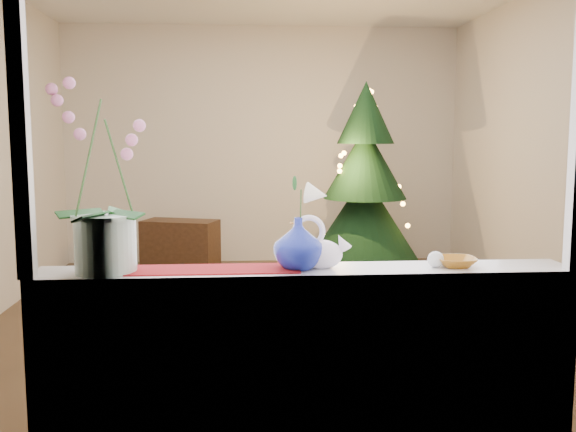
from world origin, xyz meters
The scene contains 16 objects.
ground centered at (0.00, 0.00, 0.00)m, with size 5.00×5.00×0.00m, color #382717.
wall_back centered at (0.00, 2.50, 1.35)m, with size 4.50×0.10×2.70m, color beige.
wall_front centered at (0.00, -2.50, 1.35)m, with size 4.50×0.10×2.70m, color beige.
wall_right centered at (2.25, 0.00, 1.35)m, with size 0.10×5.00×2.70m, color beige.
window_apron centered at (0.00, -2.46, 0.44)m, with size 2.20×0.08×0.88m, color white.
windowsill centered at (0.00, -2.37, 0.90)m, with size 2.20×0.26×0.04m, color white.
window_frame centered at (0.00, -2.47, 1.70)m, with size 2.22×0.06×1.60m, color white, non-canonical shape.
runner centered at (-0.38, -2.37, 0.92)m, with size 0.70×0.20×0.01m, color maroon.
orchid_pot centered at (-0.80, -2.38, 1.30)m, with size 0.26×0.26×0.77m, color beige, non-canonical shape.
swan centered at (0.06, -2.36, 1.02)m, with size 0.24×0.11×0.21m, color white, non-canonical shape.
blue_vase centered at (-0.03, -2.37, 1.04)m, with size 0.23×0.23×0.24m, color navy.
lily centered at (-0.03, -2.37, 1.25)m, with size 0.13×0.08×0.18m, color white, non-canonical shape.
paperweight centered at (0.54, -2.39, 0.95)m, with size 0.07×0.07×0.07m, color silver.
amber_dish centered at (0.62, -2.38, 0.94)m, with size 0.14×0.14×0.04m, color #985E18.
xmas_tree centered at (0.97, 1.37, 1.00)m, with size 1.09×1.09×1.99m, color black, non-canonical shape.
side_table centered at (-0.90, 1.82, 0.29)m, with size 0.77×0.38×0.58m, color black.
Camera 1 is at (-0.27, -4.94, 1.46)m, focal length 40.00 mm.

